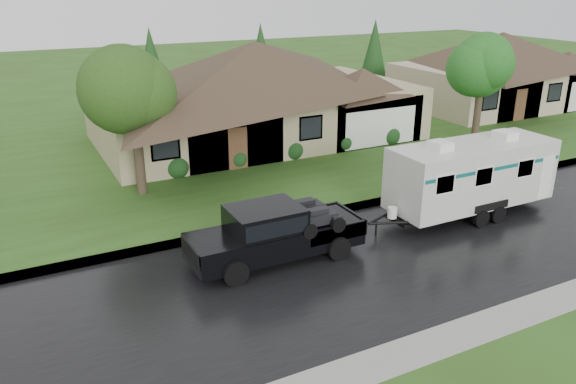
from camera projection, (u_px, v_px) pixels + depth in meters
name	position (u px, v px, depth m)	size (l,w,h in m)	color
ground	(360.00, 234.00, 21.18)	(140.00, 140.00, 0.00)	#2B4D18
road	(392.00, 256.00, 19.51)	(140.00, 8.00, 0.01)	black
curb	(329.00, 212.00, 23.02)	(140.00, 0.50, 0.15)	gray
lawn	(219.00, 139.00, 33.64)	(140.00, 26.00, 0.15)	#2B4D18
house_main	(261.00, 80.00, 32.40)	(19.44, 10.80, 6.90)	tan
house_neighbor	(504.00, 62.00, 41.44)	(15.12, 9.72, 6.45)	tan
tree_left_green	(133.00, 92.00, 23.32)	(3.89, 3.89, 6.45)	#382B1E
tree_right_green	(483.00, 68.00, 31.31)	(3.71, 3.71, 6.13)	#382B1E
shrub_row	(293.00, 149.00, 29.54)	(13.60, 1.00, 1.00)	#143814
pickup_truck	(273.00, 231.00, 18.86)	(5.97, 2.27, 1.99)	black
travel_trailer	(471.00, 174.00, 22.37)	(7.37, 2.59, 3.31)	beige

